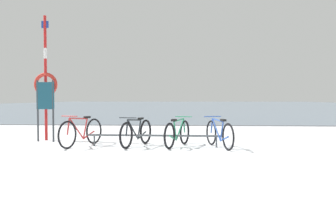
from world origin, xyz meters
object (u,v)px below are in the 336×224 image
info_sign (45,101)px  rescue_post (46,81)px  bicycle_0 (81,132)px  bicycle_1 (136,133)px  bicycle_2 (177,133)px  bicycle_3 (219,134)px

info_sign → rescue_post: size_ratio=0.48×
bicycle_0 → info_sign: (-1.29, 0.95, 0.78)m
bicycle_1 → bicycle_2: (1.04, -0.02, -0.00)m
bicycle_0 → bicycle_1: (1.38, 0.10, -0.02)m
bicycle_0 → bicycle_2: size_ratio=1.07×
bicycle_2 → info_sign: info_sign is taller
rescue_post → bicycle_3: bearing=-15.7°
bicycle_0 → bicycle_3: 3.44m
bicycle_3 → info_sign: bearing=168.0°
info_sign → bicycle_2: bearing=-13.2°
info_sign → bicycle_3: bearing=-12.0°
bicycle_0 → bicycle_1: 1.38m
bicycle_0 → info_sign: size_ratio=0.97×
bicycle_0 → bicycle_3: (3.44, -0.05, -0.02)m
bicycle_1 → info_sign: 2.91m
rescue_post → info_sign: bearing=-70.9°
bicycle_3 → info_sign: (-4.73, 1.00, 0.79)m
bicycle_1 → bicycle_2: bicycle_1 is taller
bicycle_3 → rescue_post: bearing=164.3°
bicycle_3 → info_sign: 4.90m
bicycle_1 → bicycle_3: bicycle_3 is taller
bicycle_0 → bicycle_3: bicycle_0 is taller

